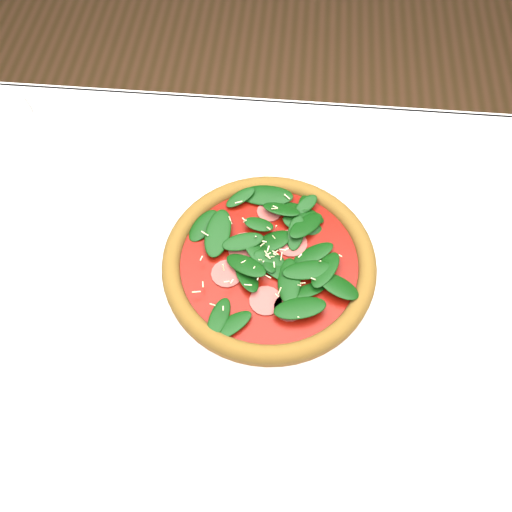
{
  "coord_description": "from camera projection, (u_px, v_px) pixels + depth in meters",
  "views": [
    {
      "loc": [
        0.04,
        -0.36,
        1.47
      ],
      "look_at": [
        0.0,
        0.06,
        0.77
      ],
      "focal_mm": 40.0,
      "sensor_mm": 36.0,
      "label": 1
    }
  ],
  "objects": [
    {
      "name": "plate",
      "position": [
        269.0,
        268.0,
        0.83
      ],
      "size": [
        0.36,
        0.36,
        0.02
      ],
      "color": "silver",
      "rests_on": "dining_table"
    },
    {
      "name": "ground",
      "position": [
        252.0,
        433.0,
        1.45
      ],
      "size": [
        6.0,
        6.0,
        0.0
      ],
      "primitive_type": "plane",
      "color": "brown",
      "rests_on": "ground"
    },
    {
      "name": "pizza",
      "position": [
        269.0,
        261.0,
        0.81
      ],
      "size": [
        0.32,
        0.32,
        0.04
      ],
      "rotation": [
        0.0,
        0.0,
        0.05
      ],
      "color": "brown",
      "rests_on": "plate"
    },
    {
      "name": "wine_glass",
      "position": [
        8.0,
        125.0,
        0.8
      ],
      "size": [
        0.08,
        0.08,
        0.2
      ],
      "color": "white",
      "rests_on": "dining_table"
    },
    {
      "name": "dining_table",
      "position": [
        249.0,
        329.0,
        0.89
      ],
      "size": [
        1.21,
        0.81,
        0.75
      ],
      "color": "white",
      "rests_on": "ground"
    }
  ]
}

